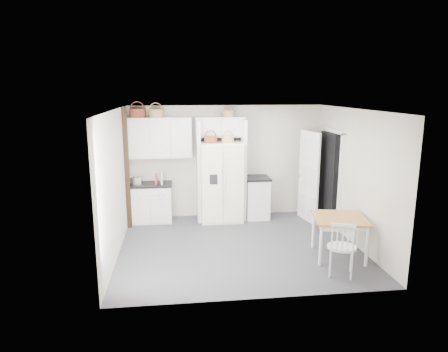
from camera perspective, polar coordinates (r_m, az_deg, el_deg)
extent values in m
plane|color=#383740|center=(7.82, 2.11, -9.93)|extent=(4.50, 4.50, 0.00)
plane|color=white|center=(7.25, 2.27, 9.46)|extent=(4.50, 4.50, 0.00)
plane|color=beige|center=(9.37, 0.26, 2.11)|extent=(4.50, 0.00, 4.50)
plane|color=beige|center=(7.42, -15.24, -1.06)|extent=(0.00, 4.00, 4.00)
plane|color=beige|center=(8.09, 18.13, -0.15)|extent=(0.00, 4.00, 4.00)
cube|color=white|center=(9.06, -0.38, -0.80)|extent=(0.93, 0.75, 1.81)
cube|color=silver|center=(9.22, -10.35, -3.86)|extent=(0.91, 0.58, 0.84)
cube|color=silver|center=(9.37, 4.65, -3.17)|extent=(0.53, 0.63, 0.93)
cube|color=#A05F27|center=(7.51, 16.07, -8.36)|extent=(1.04, 1.04, 0.74)
cube|color=silver|center=(6.79, 16.48, -9.71)|extent=(0.59, 0.57, 0.95)
cube|color=black|center=(9.11, -10.46, -1.19)|extent=(0.95, 0.61, 0.04)
cube|color=black|center=(9.26, 4.70, -0.27)|extent=(0.57, 0.68, 0.04)
cube|color=silver|center=(9.01, -12.48, -0.72)|extent=(0.28, 0.18, 0.18)
cube|color=#B6342A|center=(8.99, -9.66, -0.43)|extent=(0.04, 0.16, 0.24)
cube|color=beige|center=(8.99, -8.96, -0.33)|extent=(0.07, 0.18, 0.27)
cylinder|color=brown|center=(9.03, -12.26, 8.78)|extent=(0.34, 0.34, 0.19)
cylinder|color=olive|center=(9.00, -9.70, 8.84)|extent=(0.31, 0.31, 0.18)
cylinder|color=olive|center=(9.07, 0.62, 8.91)|extent=(0.25, 0.25, 0.14)
cylinder|color=brown|center=(8.77, -1.94, 5.24)|extent=(0.28, 0.28, 0.15)
cylinder|color=olive|center=(8.81, 0.54, 5.26)|extent=(0.26, 0.26, 0.14)
cube|color=silver|center=(9.05, -9.11, 5.43)|extent=(1.40, 0.34, 0.90)
cube|color=silver|center=(9.07, -0.55, 7.03)|extent=(1.12, 0.34, 0.45)
cube|color=silver|center=(9.04, -3.65, 0.74)|extent=(0.08, 0.60, 2.30)
cube|color=silver|center=(9.16, 2.73, 0.90)|extent=(0.08, 0.60, 2.30)
cube|color=black|center=(8.72, -13.69, 0.99)|extent=(0.09, 0.09, 2.60)
cube|color=black|center=(9.00, 14.85, -0.51)|extent=(0.18, 0.85, 2.05)
cube|color=white|center=(9.19, 12.00, -0.12)|extent=(0.21, 0.79, 2.05)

